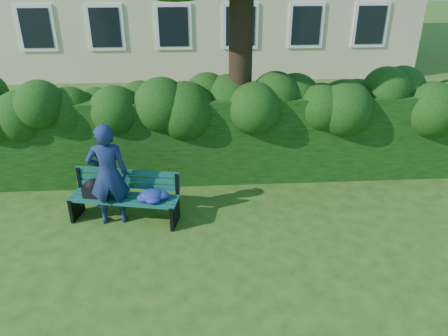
{
  "coord_description": "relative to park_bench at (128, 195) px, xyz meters",
  "views": [
    {
      "loc": [
        -0.45,
        -6.32,
        4.37
      ],
      "look_at": [
        0.0,
        0.6,
        0.95
      ],
      "focal_mm": 35.0,
      "sensor_mm": 36.0,
      "label": 1
    }
  ],
  "objects": [
    {
      "name": "hedge",
      "position": [
        1.73,
        1.67,
        0.4
      ],
      "size": [
        10.0,
        1.0,
        1.8
      ],
      "color": "black",
      "rests_on": "ground"
    },
    {
      "name": "park_bench",
      "position": [
        0.0,
        0.0,
        0.0
      ],
      "size": [
        2.01,
        0.93,
        0.89
      ],
      "rotation": [
        0.0,
        0.0,
        -0.2
      ],
      "color": "#0D4542",
      "rests_on": "ground"
    },
    {
      "name": "ground",
      "position": [
        1.73,
        -0.53,
        -0.5
      ],
      "size": [
        80.0,
        80.0,
        0.0
      ],
      "primitive_type": "plane",
      "color": "#224C14",
      "rests_on": "ground"
    },
    {
      "name": "man_reading",
      "position": [
        -0.28,
        -0.05,
        0.44
      ],
      "size": [
        0.73,
        0.52,
        1.88
      ],
      "primitive_type": "imported",
      "rotation": [
        0.0,
        0.0,
        3.25
      ],
      "color": "navy",
      "rests_on": "ground"
    }
  ]
}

